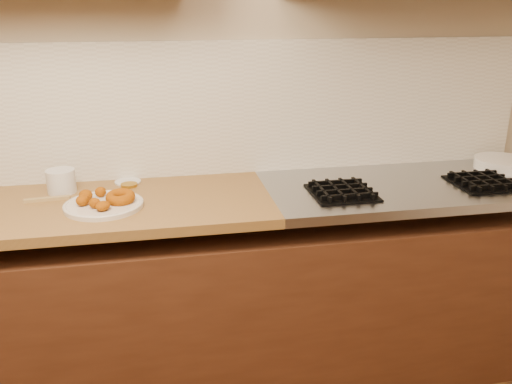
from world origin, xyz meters
The scene contains 13 objects.
wall_back centered at (0.00, 2.00, 1.35)m, with size 4.00×0.02×2.70m, color #B7A98C.
base_cabinet centered at (0.00, 1.69, 0.39)m, with size 3.60×0.60×0.77m, color #4D2716.
stovetop centered at (1.15, 1.69, 0.88)m, with size 1.30×0.62×0.04m, color #9EA0A5.
backsplash centered at (0.00, 1.99, 1.20)m, with size 3.60×0.02×0.60m, color beige.
burner_grates centered at (1.13, 1.61, 0.91)m, with size 0.91×0.26×0.03m.
donut_plate centered at (-0.17, 1.63, 0.91)m, with size 0.30×0.30×0.02m, color beige.
ring_donut centered at (-0.10, 1.63, 0.94)m, with size 0.11×0.11×0.04m, color #984300.
fried_dough_chunks centered at (-0.21, 1.63, 0.94)m, with size 0.15×0.22×0.04m.
plastic_tub centered at (-0.35, 1.85, 0.95)m, with size 0.12×0.12×0.10m, color silver.
tub_lid centered at (-0.08, 1.93, 0.90)m, with size 0.11×0.11×0.01m, color silver.
brass_jar_lid centered at (-0.08, 1.87, 0.91)m, with size 0.07×0.07×0.01m, color #B48521.
wooden_utensil centered at (-0.40, 1.75, 0.91)m, with size 0.18×0.02×0.01m, color #9F834D.
plate_stack centered at (1.67, 1.80, 0.92)m, with size 0.25×0.25×0.05m.
Camera 1 is at (0.04, -0.41, 1.66)m, focal length 38.00 mm.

